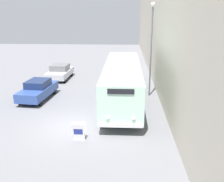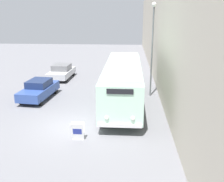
{
  "view_description": "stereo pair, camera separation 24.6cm",
  "coord_description": "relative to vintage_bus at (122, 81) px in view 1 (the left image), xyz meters",
  "views": [
    {
      "loc": [
        3.08,
        -14.12,
        6.66
      ],
      "look_at": [
        2.24,
        1.63,
        1.81
      ],
      "focal_mm": 42.0,
      "sensor_mm": 36.0,
      "label": 1
    },
    {
      "loc": [
        3.33,
        -14.1,
        6.66
      ],
      "look_at": [
        2.24,
        1.63,
        1.81
      ],
      "focal_mm": 42.0,
      "sensor_mm": 36.0,
      "label": 2
    }
  ],
  "objects": [
    {
      "name": "parked_car_near",
      "position": [
        -6.59,
        0.92,
        -1.03
      ],
      "size": [
        2.2,
        4.47,
        1.49
      ],
      "rotation": [
        0.0,
        0.0,
        -0.1
      ],
      "color": "black",
      "rests_on": "ground_plane"
    },
    {
      "name": "parked_car_mid",
      "position": [
        -6.44,
        7.31,
        -1.05
      ],
      "size": [
        2.12,
        4.22,
        1.44
      ],
      "rotation": [
        0.0,
        0.0,
        -0.04
      ],
      "color": "black",
      "rests_on": "ground_plane"
    },
    {
      "name": "building_wall_right",
      "position": [
        3.07,
        5.77,
        2.45
      ],
      "size": [
        0.3,
        60.0,
        8.46
      ],
      "color": "beige",
      "rests_on": "ground_plane"
    },
    {
      "name": "sign_board",
      "position": [
        -2.23,
        -5.71,
        -1.31
      ],
      "size": [
        0.68,
        0.36,
        0.96
      ],
      "color": "gray",
      "rests_on": "ground_plane"
    },
    {
      "name": "ground_plane",
      "position": [
        -2.84,
        -4.23,
        -1.78
      ],
      "size": [
        80.0,
        80.0,
        0.0
      ],
      "primitive_type": "plane",
      "color": "slate"
    },
    {
      "name": "streetlamp",
      "position": [
        2.2,
        2.24,
        2.86
      ],
      "size": [
        0.36,
        0.36,
        7.28
      ],
      "color": "#595E60",
      "rests_on": "ground_plane"
    },
    {
      "name": "vintage_bus",
      "position": [
        0.0,
        0.0,
        0.0
      ],
      "size": [
        2.58,
        10.55,
        3.09
      ],
      "color": "black",
      "rests_on": "ground_plane"
    }
  ]
}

